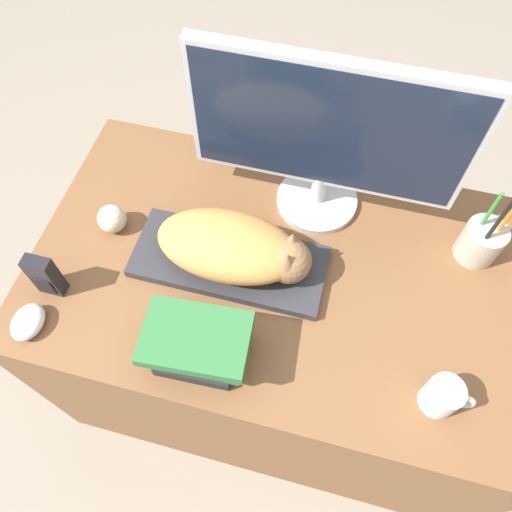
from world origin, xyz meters
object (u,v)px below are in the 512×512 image
at_px(coffee_mug, 443,396).
at_px(book_stack, 197,343).
at_px(monitor, 328,135).
at_px(computer_mouse, 28,322).
at_px(pen_cup, 481,241).
at_px(phone, 45,276).
at_px(baseball, 112,219).
at_px(keyboard, 229,262).
at_px(cat, 237,248).

distance_m(coffee_mug, book_stack, 0.49).
distance_m(monitor, computer_mouse, 0.76).
bearing_deg(pen_cup, phone, -159.89).
height_order(monitor, book_stack, monitor).
distance_m(pen_cup, baseball, 0.86).
xyz_separation_m(keyboard, book_stack, (0.00, -0.22, 0.05)).
distance_m(computer_mouse, book_stack, 0.38).
distance_m(cat, pen_cup, 0.56).
bearing_deg(coffee_mug, cat, 156.89).
bearing_deg(phone, coffee_mug, -2.66).
relative_size(cat, baseball, 5.05).
xyz_separation_m(cat, phone, (-0.39, -0.16, -0.02)).
height_order(coffee_mug, phone, phone).
bearing_deg(monitor, phone, -143.73).
xyz_separation_m(keyboard, pen_cup, (0.55, 0.17, 0.04)).
distance_m(monitor, pen_cup, 0.43).
distance_m(cat, book_stack, 0.23).
relative_size(keyboard, coffee_mug, 4.42).
height_order(computer_mouse, phone, phone).
bearing_deg(cat, monitor, 58.13).
relative_size(keyboard, pen_cup, 1.92).
xyz_separation_m(computer_mouse, coffee_mug, (0.87, 0.06, 0.02)).
bearing_deg(monitor, keyboard, -125.49).
height_order(monitor, phone, monitor).
height_order(computer_mouse, pen_cup, pen_cup).
height_order(baseball, book_stack, book_stack).
xyz_separation_m(keyboard, baseball, (-0.30, 0.03, 0.02)).
xyz_separation_m(computer_mouse, baseball, (0.08, 0.29, 0.01)).
bearing_deg(keyboard, baseball, 174.15).
bearing_deg(coffee_mug, baseball, 163.68).
bearing_deg(keyboard, cat, 0.00).
height_order(cat, book_stack, cat).
distance_m(keyboard, baseball, 0.30).
xyz_separation_m(keyboard, cat, (0.02, 0.00, 0.07)).
height_order(keyboard, pen_cup, pen_cup).
bearing_deg(pen_cup, baseball, -170.39).
bearing_deg(computer_mouse, coffee_mug, 3.67).
bearing_deg(computer_mouse, pen_cup, 25.00).
bearing_deg(book_stack, coffee_mug, 2.60).
distance_m(monitor, baseball, 0.54).
xyz_separation_m(cat, computer_mouse, (-0.40, -0.26, -0.06)).
xyz_separation_m(monitor, book_stack, (-0.16, -0.45, -0.18)).
bearing_deg(book_stack, monitor, 70.24).
distance_m(cat, coffee_mug, 0.51).
xyz_separation_m(coffee_mug, phone, (-0.86, 0.04, 0.02)).
bearing_deg(keyboard, coffee_mug, -22.24).
relative_size(monitor, phone, 4.95).
relative_size(keyboard, phone, 3.65).
height_order(keyboard, coffee_mug, coffee_mug).
distance_m(pen_cup, book_stack, 0.68).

